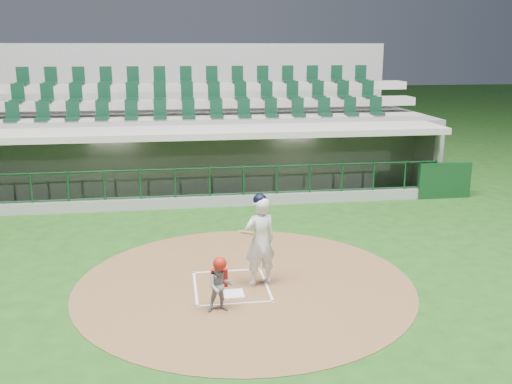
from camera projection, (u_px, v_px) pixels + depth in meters
ground at (230, 281)px, 12.33m from camera, size 120.00×120.00×0.00m
dirt_circle at (245, 284)px, 12.18m from camera, size 7.20×7.20×0.01m
home_plate at (233, 294)px, 11.66m from camera, size 0.43×0.43×0.02m
batter_box_chalk at (231, 286)px, 12.04m from camera, size 1.55×1.80×0.01m
dugout_structure at (206, 165)px, 19.59m from camera, size 16.40×3.70×3.00m
seating_deck at (201, 138)px, 22.43m from camera, size 17.00×6.72×5.15m
batter at (260, 240)px, 11.92m from camera, size 0.94×0.97×2.00m
catcher at (220, 284)px, 10.80m from camera, size 0.51×0.41×1.10m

